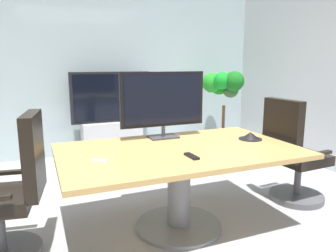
{
  "coord_description": "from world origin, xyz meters",
  "views": [
    {
      "loc": [
        -1.01,
        -2.12,
        1.44
      ],
      "look_at": [
        0.09,
        0.55,
        0.87
      ],
      "focal_mm": 34.46,
      "sensor_mm": 36.0,
      "label": 1
    }
  ],
  "objects_px": {
    "office_chair_right": "(293,160)",
    "office_chair_left": "(12,199)",
    "tv_monitor": "(163,101)",
    "wall_display_unit": "(112,129)",
    "conference_table": "(179,168)",
    "remote_control": "(192,156)",
    "potted_plant": "(223,95)",
    "conference_phone": "(250,136)"
  },
  "relations": [
    {
      "from": "office_chair_right",
      "to": "office_chair_left",
      "type": "bearing_deg",
      "value": 86.1
    },
    {
      "from": "tv_monitor",
      "to": "wall_display_unit",
      "type": "relative_size",
      "value": 0.64
    },
    {
      "from": "conference_table",
      "to": "office_chair_left",
      "type": "distance_m",
      "value": 1.32
    },
    {
      "from": "remote_control",
      "to": "potted_plant",
      "type": "bearing_deg",
      "value": 50.94
    },
    {
      "from": "tv_monitor",
      "to": "wall_display_unit",
      "type": "distance_m",
      "value": 2.08
    },
    {
      "from": "tv_monitor",
      "to": "conference_table",
      "type": "bearing_deg",
      "value": -93.05
    },
    {
      "from": "wall_display_unit",
      "to": "remote_control",
      "type": "distance_m",
      "value": 2.7
    },
    {
      "from": "conference_phone",
      "to": "remote_control",
      "type": "bearing_deg",
      "value": -157.87
    },
    {
      "from": "tv_monitor",
      "to": "office_chair_right",
      "type": "bearing_deg",
      "value": -16.41
    },
    {
      "from": "conference_table",
      "to": "conference_phone",
      "type": "relative_size",
      "value": 9.11
    },
    {
      "from": "office_chair_left",
      "to": "potted_plant",
      "type": "distance_m",
      "value": 3.75
    },
    {
      "from": "conference_phone",
      "to": "remote_control",
      "type": "relative_size",
      "value": 1.29
    },
    {
      "from": "conference_table",
      "to": "tv_monitor",
      "type": "xyz_separation_m",
      "value": [
        0.02,
        0.43,
        0.53
      ]
    },
    {
      "from": "conference_table",
      "to": "office_chair_right",
      "type": "xyz_separation_m",
      "value": [
        1.32,
        0.05,
        -0.09
      ]
    },
    {
      "from": "office_chair_right",
      "to": "conference_phone",
      "type": "relative_size",
      "value": 4.95
    },
    {
      "from": "wall_display_unit",
      "to": "potted_plant",
      "type": "bearing_deg",
      "value": -8.2
    },
    {
      "from": "conference_phone",
      "to": "office_chair_right",
      "type": "bearing_deg",
      "value": 0.44
    },
    {
      "from": "wall_display_unit",
      "to": "tv_monitor",
      "type": "bearing_deg",
      "value": -87.99
    },
    {
      "from": "potted_plant",
      "to": "remote_control",
      "type": "distance_m",
      "value": 3.01
    },
    {
      "from": "conference_table",
      "to": "conference_phone",
      "type": "xyz_separation_m",
      "value": [
        0.77,
        0.05,
        0.21
      ]
    },
    {
      "from": "remote_control",
      "to": "office_chair_left",
      "type": "bearing_deg",
      "value": 162.58
    },
    {
      "from": "office_chair_left",
      "to": "office_chair_right",
      "type": "relative_size",
      "value": 1.0
    },
    {
      "from": "office_chair_right",
      "to": "remote_control",
      "type": "xyz_separation_m",
      "value": [
        -1.33,
        -0.32,
        0.28
      ]
    },
    {
      "from": "conference_table",
      "to": "office_chair_right",
      "type": "distance_m",
      "value": 1.32
    },
    {
      "from": "tv_monitor",
      "to": "remote_control",
      "type": "distance_m",
      "value": 0.79
    },
    {
      "from": "potted_plant",
      "to": "remote_control",
      "type": "height_order",
      "value": "potted_plant"
    },
    {
      "from": "conference_table",
      "to": "potted_plant",
      "type": "distance_m",
      "value": 2.8
    },
    {
      "from": "wall_display_unit",
      "to": "potted_plant",
      "type": "height_order",
      "value": "potted_plant"
    },
    {
      "from": "tv_monitor",
      "to": "wall_display_unit",
      "type": "height_order",
      "value": "tv_monitor"
    },
    {
      "from": "office_chair_left",
      "to": "remote_control",
      "type": "relative_size",
      "value": 6.41
    },
    {
      "from": "remote_control",
      "to": "conference_phone",
      "type": "bearing_deg",
      "value": 19.43
    },
    {
      "from": "tv_monitor",
      "to": "potted_plant",
      "type": "bearing_deg",
      "value": 44.62
    },
    {
      "from": "tv_monitor",
      "to": "conference_phone",
      "type": "height_order",
      "value": "tv_monitor"
    },
    {
      "from": "office_chair_left",
      "to": "remote_control",
      "type": "height_order",
      "value": "office_chair_left"
    },
    {
      "from": "office_chair_left",
      "to": "remote_control",
      "type": "bearing_deg",
      "value": 84.1
    },
    {
      "from": "conference_table",
      "to": "wall_display_unit",
      "type": "xyz_separation_m",
      "value": [
        -0.05,
        2.41,
        -0.11
      ]
    },
    {
      "from": "conference_phone",
      "to": "remote_control",
      "type": "distance_m",
      "value": 0.85
    },
    {
      "from": "potted_plant",
      "to": "wall_display_unit",
      "type": "bearing_deg",
      "value": 171.8
    },
    {
      "from": "tv_monitor",
      "to": "remote_control",
      "type": "xyz_separation_m",
      "value": [
        -0.04,
        -0.7,
        -0.35
      ]
    },
    {
      "from": "office_chair_right",
      "to": "conference_table",
      "type": "bearing_deg",
      "value": 88.71
    },
    {
      "from": "conference_table",
      "to": "office_chair_right",
      "type": "bearing_deg",
      "value": 2.23
    },
    {
      "from": "office_chair_right",
      "to": "conference_phone",
      "type": "distance_m",
      "value": 0.62
    }
  ]
}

